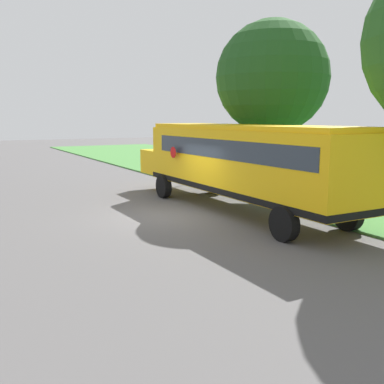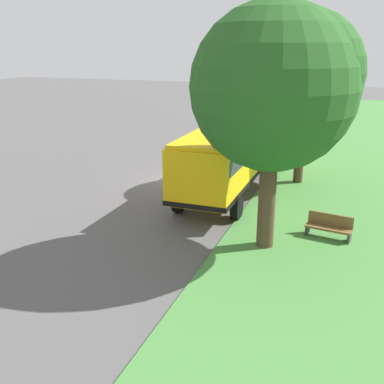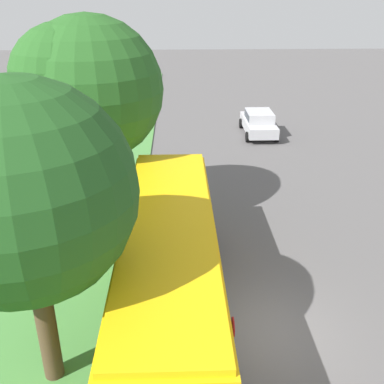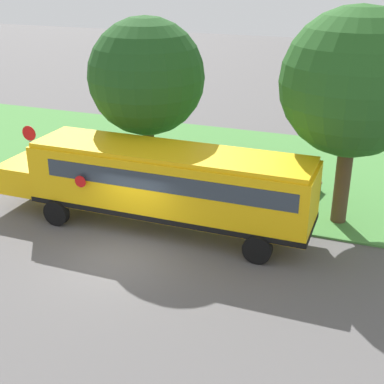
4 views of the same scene
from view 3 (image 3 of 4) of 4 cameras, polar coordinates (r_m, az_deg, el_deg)
The scene contains 6 objects.
ground_plane at distance 13.42m, azimuth 9.51°, elevation -17.07°, with size 120.00×120.00×0.00m, color #565454.
school_bus at distance 12.41m, azimuth -2.88°, elevation -9.34°, with size 2.84×12.42×3.16m.
car_silver_nearest at distance 29.46m, azimuth 8.48°, elevation 8.84°, with size 2.02×4.40×1.56m.
oak_tree_beside_bus at distance 9.60m, azimuth -20.14°, elevation -0.21°, with size 4.72×4.72×7.43m.
oak_tree_roadside_mid at distance 16.96m, azimuth -13.52°, elevation 12.82°, with size 5.32×5.25×8.06m.
park_bench at distance 17.89m, azimuth -18.39°, elevation -4.60°, with size 1.66×0.75×0.92m.
Camera 3 is at (-2.46, -9.74, 8.90)m, focal length 42.00 mm.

